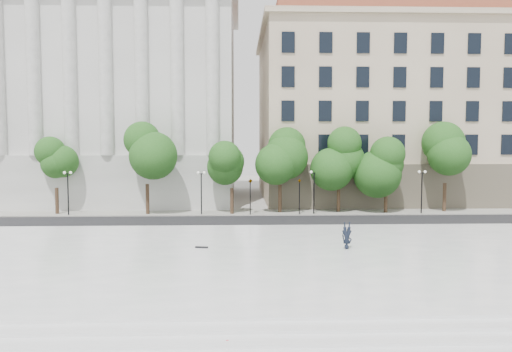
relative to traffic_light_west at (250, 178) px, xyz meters
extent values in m
plane|color=#ADABA3|center=(0.10, -22.30, -3.75)|extent=(160.00, 160.00, 0.00)
cube|color=white|center=(0.10, -19.30, -3.52)|extent=(44.00, 22.00, 0.45)
cube|color=black|center=(0.10, -4.30, -3.74)|extent=(60.00, 8.00, 0.02)
cube|color=#99978D|center=(0.10, 1.70, -3.69)|extent=(60.00, 4.00, 0.12)
cube|color=silver|center=(-16.90, 16.70, 8.75)|extent=(30.00, 26.00, 25.00)
cube|color=silver|center=(-16.90, 16.70, 21.55)|extent=(31.50, 27.50, 0.60)
cube|color=beige|center=(20.10, 16.70, 6.75)|extent=(36.00, 26.00, 21.00)
cube|color=#964D30|center=(20.10, 16.70, 18.55)|extent=(34.00, 24.00, 1.40)
cylinder|color=black|center=(0.00, 0.00, -2.00)|extent=(0.10, 0.10, 3.50)
imported|color=black|center=(0.00, 0.00, 0.13)|extent=(0.85, 1.90, 0.75)
cylinder|color=black|center=(4.95, 0.00, -2.00)|extent=(0.10, 0.10, 3.50)
imported|color=black|center=(4.95, 0.00, 0.06)|extent=(0.36, 1.55, 0.62)
imported|color=black|center=(5.90, -17.82, -3.06)|extent=(0.68, 1.79, 0.48)
cube|color=black|center=(-3.61, -17.15, -3.25)|extent=(0.88, 0.38, 0.09)
cube|color=white|center=(0.10, -30.80, -3.60)|extent=(44.00, 1.00, 0.30)
cube|color=white|center=(0.10, -31.80, -3.67)|extent=(44.00, 1.00, 0.15)
cube|color=red|center=(-1.57, -31.80, -3.59)|extent=(0.09, 0.07, 0.01)
cylinder|color=#382619|center=(-19.62, 1.25, -2.37)|extent=(0.36, 0.36, 2.75)
sphere|color=#1B4814|center=(-19.62, 1.25, 1.37)|extent=(3.59, 3.59, 3.59)
cylinder|color=#382619|center=(-10.39, 0.74, -2.17)|extent=(0.36, 0.36, 3.16)
sphere|color=#1B4814|center=(-10.39, 0.74, 2.12)|extent=(4.34, 4.34, 4.34)
cylinder|color=#382619|center=(-1.86, 0.63, -2.38)|extent=(0.36, 0.36, 2.73)
sphere|color=#1B4814|center=(-1.86, 0.63, 1.32)|extent=(3.43, 3.43, 3.43)
cylinder|color=#382619|center=(3.11, 1.59, -2.27)|extent=(0.36, 0.36, 2.96)
sphere|color=#1B4814|center=(3.11, 1.59, 1.74)|extent=(4.40, 4.40, 4.40)
cylinder|color=#382619|center=(9.27, 1.75, -2.27)|extent=(0.36, 0.36, 2.96)
sphere|color=#1B4814|center=(9.27, 1.75, 1.76)|extent=(3.93, 3.93, 3.93)
cylinder|color=#382619|center=(14.04, 1.01, -2.42)|extent=(0.36, 0.36, 2.66)
sphere|color=#1B4814|center=(14.04, 1.01, 1.20)|extent=(4.12, 4.12, 4.12)
cylinder|color=#382619|center=(20.47, 1.68, -2.20)|extent=(0.36, 0.36, 3.09)
sphere|color=#1B4814|center=(20.47, 1.68, 1.99)|extent=(4.14, 4.14, 4.14)
cylinder|color=black|center=(-18.16, 0.30, -1.62)|extent=(0.12, 0.12, 4.26)
cube|color=black|center=(-18.16, 0.30, 0.51)|extent=(0.60, 0.06, 0.06)
sphere|color=white|center=(-18.46, 0.30, 0.61)|extent=(0.28, 0.28, 0.28)
sphere|color=white|center=(-17.86, 0.30, 0.61)|extent=(0.28, 0.28, 0.28)
cylinder|color=black|center=(-4.92, 0.30, -1.63)|extent=(0.12, 0.12, 4.23)
cube|color=black|center=(-4.92, 0.30, 0.48)|extent=(0.60, 0.06, 0.06)
sphere|color=white|center=(-5.22, 0.30, 0.58)|extent=(0.28, 0.28, 0.28)
sphere|color=white|center=(-4.62, 0.30, 0.58)|extent=(0.28, 0.28, 0.28)
cylinder|color=black|center=(6.46, 0.30, -1.61)|extent=(0.12, 0.12, 4.27)
cube|color=black|center=(6.46, 0.30, 0.52)|extent=(0.60, 0.06, 0.06)
sphere|color=white|center=(6.16, 0.30, 0.62)|extent=(0.28, 0.28, 0.28)
sphere|color=white|center=(6.76, 0.30, 0.62)|extent=(0.28, 0.28, 0.28)
cylinder|color=black|center=(17.52, 0.30, -1.62)|extent=(0.12, 0.12, 4.27)
cube|color=black|center=(17.52, 0.30, 0.52)|extent=(0.60, 0.06, 0.06)
sphere|color=white|center=(17.22, 0.30, 0.62)|extent=(0.28, 0.28, 0.28)
sphere|color=white|center=(17.82, 0.30, 0.62)|extent=(0.28, 0.28, 0.28)
camera|label=1|loc=(-1.13, -49.70, 3.73)|focal=35.00mm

